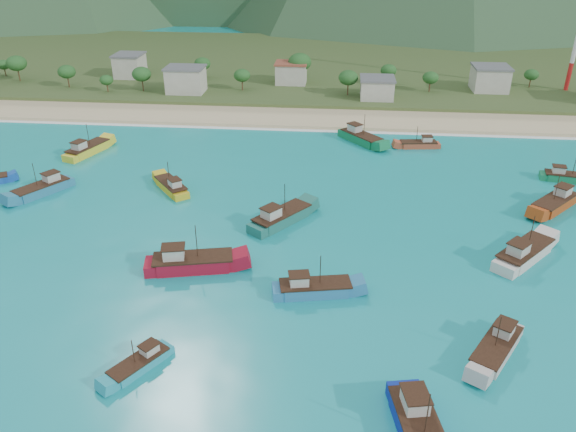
# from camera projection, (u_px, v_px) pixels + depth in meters

# --- Properties ---
(ground) EXTENTS (600.00, 600.00, 0.00)m
(ground) POSITION_uv_depth(u_px,v_px,m) (257.00, 296.00, 75.63)
(ground) COLOR #0C8E8D
(ground) RESTS_ON ground
(beach) EXTENTS (400.00, 18.00, 1.20)m
(beach) POSITION_uv_depth(u_px,v_px,m) (300.00, 118.00, 145.40)
(beach) COLOR beige
(beach) RESTS_ON ground
(land) EXTENTS (400.00, 110.00, 2.40)m
(land) POSITION_uv_depth(u_px,v_px,m) (313.00, 66.00, 199.28)
(land) COLOR #385123
(land) RESTS_ON ground
(surf_line) EXTENTS (400.00, 2.50, 0.08)m
(surf_line) POSITION_uv_depth(u_px,v_px,m) (297.00, 130.00, 137.01)
(surf_line) COLOR white
(surf_line) RESTS_ON ground
(village) EXTENTS (211.65, 27.45, 7.75)m
(village) POSITION_uv_depth(u_px,v_px,m) (358.00, 80.00, 161.55)
(village) COLOR beige
(village) RESTS_ON ground
(vegetation) EXTENTS (271.26, 25.01, 9.18)m
(vegetation) POSITION_uv_depth(u_px,v_px,m) (287.00, 75.00, 165.01)
(vegetation) COLOR #235623
(vegetation) RESTS_ON ground
(boat_2) EXTENTS (8.21, 10.54, 6.21)m
(boat_2) POSITION_uv_depth(u_px,v_px,m) (496.00, 348.00, 65.20)
(boat_2) COLOR beige
(boat_2) RESTS_ON ground
(boat_3) EXTENTS (11.25, 5.21, 6.41)m
(boat_3) POSITION_uv_depth(u_px,v_px,m) (314.00, 289.00, 75.73)
(boat_3) COLOR teal
(boat_3) RESTS_ON ground
(boat_5) EXTENTS (10.69, 11.09, 7.03)m
(boat_5) POSITION_uv_depth(u_px,v_px,m) (555.00, 204.00, 98.73)
(boat_5) COLOR #A63E13
(boat_5) RESTS_ON ground
(boat_7) EXTENTS (11.16, 11.81, 7.42)m
(boat_7) POSITION_uv_depth(u_px,v_px,m) (524.00, 254.00, 83.43)
(boat_7) COLOR beige
(boat_7) RESTS_ON ground
(boat_8) EXTENTS (10.42, 12.02, 7.30)m
(boat_8) POSITION_uv_depth(u_px,v_px,m) (281.00, 218.00, 93.71)
(boat_8) COLOR #1D655A
(boat_8) RESTS_ON ground
(boat_9) EXTENTS (6.40, 7.99, 4.74)m
(boat_9) POSITION_uv_depth(u_px,v_px,m) (140.00, 364.00, 63.22)
(boat_9) COLOR teal
(boat_9) RESTS_ON ground
(boat_10) EXTENTS (8.63, 9.74, 5.96)m
(boat_10) POSITION_uv_depth(u_px,v_px,m) (172.00, 187.00, 105.35)
(boat_10) COLOR gold
(boat_10) RESTS_ON ground
(boat_11) EXTENTS (9.26, 3.70, 5.32)m
(boat_11) POSITION_uv_depth(u_px,v_px,m) (419.00, 145.00, 125.91)
(boat_11) COLOR #AA472C
(boat_11) RESTS_ON ground
(boat_12) EXTENTS (7.05, 12.17, 6.90)m
(boat_12) POSITION_uv_depth(u_px,v_px,m) (87.00, 150.00, 122.25)
(boat_12) COLOR yellow
(boat_12) RESTS_ON ground
(boat_16) EXTENTS (13.37, 6.44, 7.59)m
(boat_16) POSITION_uv_depth(u_px,v_px,m) (191.00, 263.00, 81.09)
(boat_16) COLOR maroon
(boat_16) RESTS_ON ground
(boat_22) EXTENTS (10.13, 4.58, 5.78)m
(boat_22) POSITION_uv_depth(u_px,v_px,m) (567.00, 178.00, 109.37)
(boat_22) COLOR #127848
(boat_22) RESTS_ON ground
(boat_25) EXTENTS (8.92, 11.41, 6.72)m
(boat_25) POSITION_uv_depth(u_px,v_px,m) (43.00, 189.00, 104.28)
(boat_25) COLOR teal
(boat_25) RESTS_ON ground
(boat_28) EXTENTS (10.64, 11.68, 7.23)m
(boat_28) POSITION_uv_depth(u_px,v_px,m) (361.00, 138.00, 128.87)
(boat_28) COLOR #117141
(boat_28) RESTS_ON ground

